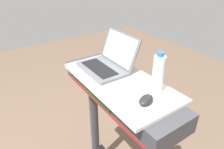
% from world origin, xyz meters
% --- Properties ---
extents(desk_board, '(0.75, 0.37, 0.02)m').
position_xyz_m(desk_board, '(0.00, 0.70, 1.11)').
color(desk_board, beige).
rests_on(desk_board, treadmill_base).
extents(laptop, '(0.33, 0.29, 0.22)m').
position_xyz_m(laptop, '(-0.16, 0.72, 1.16)').
color(laptop, '#515459').
rests_on(laptop, desk_board).
extents(computer_mouse, '(0.09, 0.11, 0.03)m').
position_xyz_m(computer_mouse, '(0.26, 0.68, 1.14)').
color(computer_mouse, black).
rests_on(computer_mouse, desk_board).
extents(water_bottle, '(0.06, 0.06, 0.22)m').
position_xyz_m(water_bottle, '(0.21, 0.80, 1.22)').
color(water_bottle, silver).
rests_on(water_bottle, desk_board).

